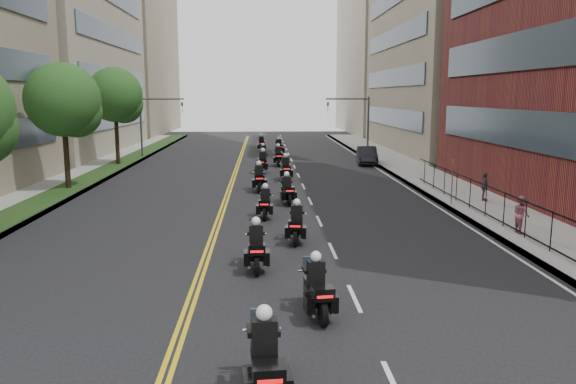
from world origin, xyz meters
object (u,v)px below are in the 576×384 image
Objects in this scene: motorcycle_5 at (287,191)px; parked_sedan at (367,155)px; motorcycle_0 at (265,364)px; motorcycle_12 at (261,145)px; motorcycle_10 at (263,154)px; pedestrian_c at (484,187)px; motorcycle_9 at (278,157)px; motorcycle_1 at (317,291)px; motorcycle_8 at (263,163)px; motorcycle_3 at (297,225)px; motorcycle_4 at (265,204)px; motorcycle_6 at (259,179)px; pedestrian_b at (521,214)px; motorcycle_11 at (279,148)px; motorcycle_2 at (256,249)px; motorcycle_7 at (286,170)px.

parked_sedan is (7.50, 17.24, 0.05)m from motorcycle_5.
motorcycle_0 is 47.99m from motorcycle_12.
motorcycle_0 is 19.60m from motorcycle_5.
pedestrian_c reaches higher than motorcycle_10.
pedestrian_c is at bearing -59.25° from motorcycle_9.
pedestrian_c is (10.48, 15.10, 0.23)m from motorcycle_1.
motorcycle_8 reaches higher than motorcycle_12.
motorcycle_8 reaches higher than motorcycle_9.
motorcycle_0 is 1.02× the size of motorcycle_12.
motorcycle_12 is (-1.41, 36.33, 0.04)m from motorcycle_3.
motorcycle_4 is 0.89× the size of motorcycle_6.
motorcycle_1 is 0.52× the size of parked_sedan.
motorcycle_1 is 0.93× the size of motorcycle_9.
motorcycle_11 is at bearing 13.04° from pedestrian_b.
motorcycle_9 reaches higher than motorcycle_10.
motorcycle_3 is 0.93× the size of motorcycle_6.
parked_sedan is 2.94× the size of pedestrian_c.
motorcycle_8 is 0.57× the size of parked_sedan.
motorcycle_0 is at bearing 136.33° from pedestrian_b.
motorcycle_0 is 1.06× the size of motorcycle_2.
motorcycle_3 reaches higher than motorcycle_1.
motorcycle_4 is 0.50× the size of parked_sedan.
motorcycle_7 reaches higher than motorcycle_5.
motorcycle_10 is 8.21m from motorcycle_12.
pedestrian_c is (1.28, 7.09, -0.01)m from pedestrian_b.
pedestrian_c reaches higher than motorcycle_4.
motorcycle_2 is 29.98m from parked_sedan.
motorcycle_9 reaches higher than motorcycle_3.
motorcycle_6 is 1.61× the size of pedestrian_b.
motorcycle_7 reaches higher than motorcycle_10.
motorcycle_2 is (-0.25, 8.21, -0.04)m from motorcycle_0.
motorcycle_8 is 1.66× the size of pedestrian_c.
motorcycle_0 reaches higher than motorcycle_11.
motorcycle_12 is at bearing 88.07° from motorcycle_2.
motorcycle_0 is 1.62× the size of pedestrian_b.
motorcycle_5 is (-0.10, 15.44, 0.01)m from motorcycle_1.
motorcycle_2 is 0.94× the size of motorcycle_8.
motorcycle_3 reaches higher than parked_sedan.
motorcycle_4 is 23.63m from motorcycle_10.
motorcycle_2 reaches higher than motorcycle_1.
motorcycle_8 is at bearing 86.16° from motorcycle_1.
motorcycle_7 reaches higher than parked_sedan.
motorcycle_8 is 12.65m from motorcycle_11.
motorcycle_3 is 16.27m from motorcycle_7.
motorcycle_2 is at bearing 107.33° from pedestrian_b.
motorcycle_2 is 3.78m from motorcycle_3.
motorcycle_7 is 1.62× the size of pedestrian_b.
motorcycle_6 is 8.04m from motorcycle_8.
motorcycle_9 is 1.01× the size of motorcycle_12.
motorcycle_0 is at bearing -93.09° from motorcycle_12.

